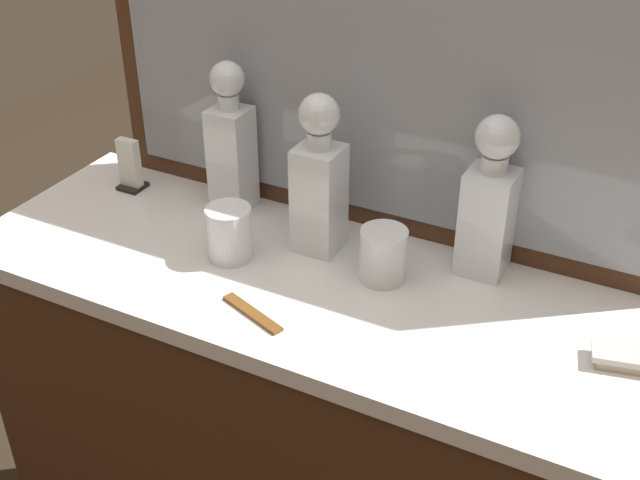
% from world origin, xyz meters
% --- Properties ---
extents(dresser, '(1.31, 0.47, 0.94)m').
position_xyz_m(dresser, '(0.00, 0.00, 0.47)').
color(dresser, '#472816').
rests_on(dresser, ground_plane).
extents(dresser_mirror, '(1.12, 0.03, 0.61)m').
position_xyz_m(dresser_mirror, '(0.00, 0.22, 1.25)').
color(dresser_mirror, '#472816').
rests_on(dresser_mirror, dresser).
extents(crystal_decanter_rear, '(0.08, 0.08, 0.30)m').
position_xyz_m(crystal_decanter_rear, '(-0.05, 0.09, 1.06)').
color(crystal_decanter_rear, white).
rests_on(crystal_decanter_rear, dresser).
extents(crystal_decanter_right, '(0.08, 0.08, 0.29)m').
position_xyz_m(crystal_decanter_right, '(0.24, 0.16, 1.06)').
color(crystal_decanter_right, white).
rests_on(crystal_decanter_right, dresser).
extents(crystal_decanter_left, '(0.07, 0.07, 0.30)m').
position_xyz_m(crystal_decanter_left, '(-0.27, 0.15, 1.07)').
color(crystal_decanter_left, white).
rests_on(crystal_decanter_left, dresser).
extents(crystal_tumbler_right, '(0.08, 0.08, 0.10)m').
position_xyz_m(crystal_tumbler_right, '(0.09, 0.05, 0.99)').
color(crystal_tumbler_right, white).
rests_on(crystal_tumbler_right, dresser).
extents(crystal_tumbler_left, '(0.08, 0.08, 0.10)m').
position_xyz_m(crystal_tumbler_left, '(-0.18, -0.01, 0.99)').
color(crystal_tumbler_left, white).
rests_on(crystal_tumbler_left, dresser).
extents(tortoiseshell_comb, '(0.13, 0.06, 0.01)m').
position_xyz_m(tortoiseshell_comb, '(-0.05, -0.14, 0.95)').
color(tortoiseshell_comb, brown).
rests_on(tortoiseshell_comb, dresser).
extents(napkin_holder, '(0.05, 0.05, 0.11)m').
position_xyz_m(napkin_holder, '(-0.50, 0.12, 0.99)').
color(napkin_holder, black).
rests_on(napkin_holder, dresser).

